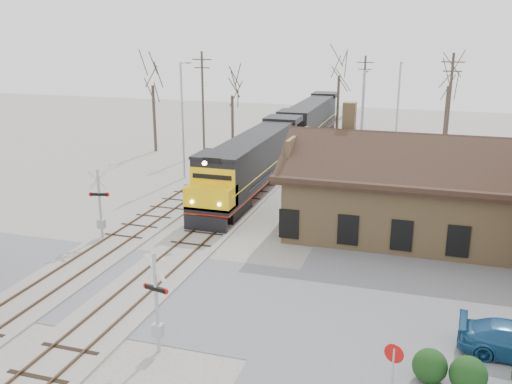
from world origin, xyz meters
The scene contains 22 objects.
ground centered at (0.00, 0.00, 0.00)m, with size 140.00×140.00×0.00m, color #A8A398.
road centered at (0.00, 0.00, 0.01)m, with size 60.00×9.00×0.03m, color #5D5D62.
track_main centered at (0.00, 15.00, 0.07)m, with size 3.40×90.00×0.24m.
track_siding centered at (-4.50, 15.00, 0.07)m, with size 3.40×90.00×0.24m.
depot centered at (11.99, 12.00, 2.41)m, with size 15.20×9.31×7.90m.
locomotive_lead centered at (0.00, 18.04, 2.41)m, with size 3.09×20.67×4.59m.
locomotive_trailing centered at (0.00, 38.98, 2.41)m, with size 3.09×20.67×4.34m.
crossbuck_near centered at (3.40, -4.93, 1.98)m, with size 1.20×0.36×4.24m.
crossbuck_far centered at (-5.60, 5.41, 2.05)m, with size 1.24×0.39×4.42m.
do_not_enter_sign centered at (12.53, -5.59, 1.62)m, with size 0.67×0.26×2.34m.
hedge_a centered at (13.77, -3.79, 0.64)m, with size 1.28×1.28×1.28m, color black.
hedge_b centered at (15.08, -4.01, 0.67)m, with size 1.34×1.34×1.34m, color black.
streetlight_a centered at (-6.90, 20.61, 5.43)m, with size 0.25×2.04×9.77m.
streetlight_b centered at (7.77, 22.45, 5.18)m, with size 0.25×2.04×9.27m.
streetlight_c centered at (9.71, 35.36, 5.17)m, with size 0.25×2.04×9.27m.
utility_pole_a centered at (-9.14, 30.39, 5.34)m, with size 2.00×0.24×10.22m.
utility_pole_b centered at (4.87, 47.37, 4.83)m, with size 2.00×0.24×9.23m.
utility_pole_c centered at (14.41, 31.06, 5.40)m, with size 2.00×0.24×10.35m.
tree_a centered at (-14.33, 29.75, 7.91)m, with size 4.53×4.53×11.10m.
tree_b centered at (-7.74, 35.25, 6.27)m, with size 3.60×3.60×8.82m.
tree_c centered at (2.06, 45.63, 8.05)m, with size 4.61×4.61×11.31m.
tree_d centered at (14.46, 42.69, 7.38)m, with size 4.23×4.23×10.37m.
Camera 1 is at (13.12, -23.02, 12.52)m, focal length 40.00 mm.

